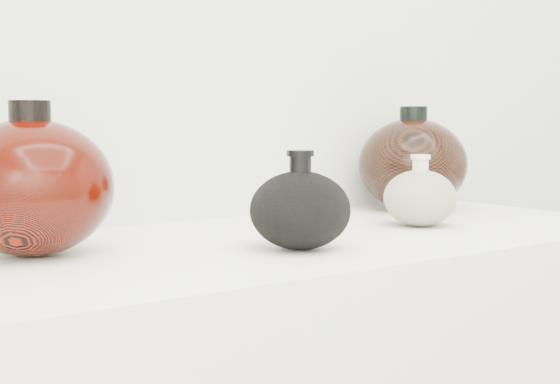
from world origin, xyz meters
TOP-DOWN VIEW (x-y plane):
  - black_gourd_vase at (-0.04, 0.86)m, footprint 0.13×0.13m
  - cream_gourd_vase at (0.25, 0.92)m, footprint 0.14×0.14m
  - left_round_pot at (-0.34, 1.01)m, footprint 0.26×0.26m
  - right_round_pot at (0.40, 1.09)m, footprint 0.20×0.20m

SIDE VIEW (x-z plane):
  - cream_gourd_vase at x=0.25m, z-range 0.89..1.00m
  - black_gourd_vase at x=-0.04m, z-range 0.89..1.02m
  - left_round_pot at x=-0.34m, z-range 0.89..1.08m
  - right_round_pot at x=0.40m, z-range 0.89..1.08m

